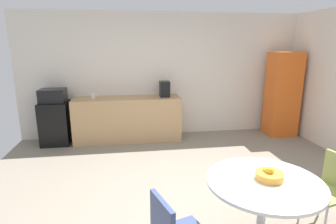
{
  "coord_description": "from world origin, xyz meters",
  "views": [
    {
      "loc": [
        -0.77,
        -2.92,
        1.98
      ],
      "look_at": [
        -0.17,
        1.15,
        0.95
      ],
      "focal_mm": 29.57,
      "sensor_mm": 36.0,
      "label": 1
    }
  ],
  "objects_px": {
    "mini_fridge": "(56,123)",
    "chair_olive": "(333,183)",
    "fruit_bowl": "(269,175)",
    "coffee_maker": "(165,89)",
    "microwave": "(53,96)",
    "locker_cabinet": "(282,94)",
    "mug_white": "(93,96)",
    "round_table": "(263,194)"
  },
  "relations": [
    {
      "from": "round_table",
      "to": "mug_white",
      "type": "xyz_separation_m",
      "value": [
        -1.91,
        3.46,
        0.34
      ]
    },
    {
      "from": "coffee_maker",
      "to": "mini_fridge",
      "type": "bearing_deg",
      "value": 180.0
    },
    {
      "from": "fruit_bowl",
      "to": "coffee_maker",
      "type": "xyz_separation_m",
      "value": [
        -0.52,
        3.39,
        0.27
      ]
    },
    {
      "from": "microwave",
      "to": "locker_cabinet",
      "type": "xyz_separation_m",
      "value": [
        4.76,
        -0.1,
        -0.08
      ]
    },
    {
      "from": "mini_fridge",
      "to": "microwave",
      "type": "height_order",
      "value": "microwave"
    },
    {
      "from": "microwave",
      "to": "locker_cabinet",
      "type": "height_order",
      "value": "locker_cabinet"
    },
    {
      "from": "round_table",
      "to": "mug_white",
      "type": "relative_size",
      "value": 8.29
    },
    {
      "from": "mini_fridge",
      "to": "fruit_bowl",
      "type": "xyz_separation_m",
      "value": [
        2.72,
        -3.39,
        0.37
      ]
    },
    {
      "from": "mini_fridge",
      "to": "chair_olive",
      "type": "relative_size",
      "value": 1.03
    },
    {
      "from": "locker_cabinet",
      "to": "round_table",
      "type": "bearing_deg",
      "value": -122.4
    },
    {
      "from": "chair_olive",
      "to": "coffee_maker",
      "type": "xyz_separation_m",
      "value": [
        -1.39,
        3.17,
        0.54
      ]
    },
    {
      "from": "chair_olive",
      "to": "fruit_bowl",
      "type": "bearing_deg",
      "value": -166.14
    },
    {
      "from": "mini_fridge",
      "to": "locker_cabinet",
      "type": "bearing_deg",
      "value": -1.2
    },
    {
      "from": "fruit_bowl",
      "to": "coffee_maker",
      "type": "relative_size",
      "value": 0.81
    },
    {
      "from": "coffee_maker",
      "to": "microwave",
      "type": "bearing_deg",
      "value": 180.0
    },
    {
      "from": "microwave",
      "to": "chair_olive",
      "type": "xyz_separation_m",
      "value": [
        3.59,
        -3.17,
        -0.46
      ]
    },
    {
      "from": "coffee_maker",
      "to": "mug_white",
      "type": "bearing_deg",
      "value": 178.03
    },
    {
      "from": "mug_white",
      "to": "coffee_maker",
      "type": "relative_size",
      "value": 0.4
    },
    {
      "from": "mini_fridge",
      "to": "mug_white",
      "type": "bearing_deg",
      "value": 3.78
    },
    {
      "from": "mini_fridge",
      "to": "chair_olive",
      "type": "bearing_deg",
      "value": -41.48
    },
    {
      "from": "mug_white",
      "to": "locker_cabinet",
      "type": "bearing_deg",
      "value": -2.14
    },
    {
      "from": "round_table",
      "to": "coffee_maker",
      "type": "xyz_separation_m",
      "value": [
        -0.47,
        3.41,
        0.46
      ]
    },
    {
      "from": "locker_cabinet",
      "to": "fruit_bowl",
      "type": "distance_m",
      "value": 3.87
    },
    {
      "from": "round_table",
      "to": "mini_fridge",
      "type": "bearing_deg",
      "value": 128.03
    },
    {
      "from": "coffee_maker",
      "to": "fruit_bowl",
      "type": "bearing_deg",
      "value": -81.31
    },
    {
      "from": "round_table",
      "to": "chair_olive",
      "type": "distance_m",
      "value": 0.96
    },
    {
      "from": "mug_white",
      "to": "round_table",
      "type": "bearing_deg",
      "value": -61.06
    },
    {
      "from": "mini_fridge",
      "to": "fruit_bowl",
      "type": "height_order",
      "value": "fruit_bowl"
    },
    {
      "from": "round_table",
      "to": "microwave",
      "type": "bearing_deg",
      "value": 128.03
    },
    {
      "from": "mini_fridge",
      "to": "fruit_bowl",
      "type": "distance_m",
      "value": 4.36
    },
    {
      "from": "fruit_bowl",
      "to": "chair_olive",
      "type": "bearing_deg",
      "value": 13.86
    },
    {
      "from": "mug_white",
      "to": "coffee_maker",
      "type": "xyz_separation_m",
      "value": [
        1.45,
        -0.05,
        0.11
      ]
    },
    {
      "from": "locker_cabinet",
      "to": "fruit_bowl",
      "type": "height_order",
      "value": "locker_cabinet"
    },
    {
      "from": "chair_olive",
      "to": "microwave",
      "type": "bearing_deg",
      "value": 138.52
    },
    {
      "from": "locker_cabinet",
      "to": "coffee_maker",
      "type": "distance_m",
      "value": 2.57
    },
    {
      "from": "locker_cabinet",
      "to": "fruit_bowl",
      "type": "xyz_separation_m",
      "value": [
        -2.05,
        -3.29,
        -0.1
      ]
    },
    {
      "from": "chair_olive",
      "to": "mini_fridge",
      "type": "bearing_deg",
      "value": 138.52
    },
    {
      "from": "microwave",
      "to": "round_table",
      "type": "xyz_separation_m",
      "value": [
        2.66,
        -3.41,
        -0.38
      ]
    },
    {
      "from": "microwave",
      "to": "fruit_bowl",
      "type": "xyz_separation_m",
      "value": [
        2.72,
        -3.39,
        -0.19
      ]
    },
    {
      "from": "mini_fridge",
      "to": "microwave",
      "type": "bearing_deg",
      "value": 0.0
    },
    {
      "from": "chair_olive",
      "to": "coffee_maker",
      "type": "distance_m",
      "value": 3.5
    },
    {
      "from": "mug_white",
      "to": "fruit_bowl",
      "type": "bearing_deg",
      "value": -60.26
    }
  ]
}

